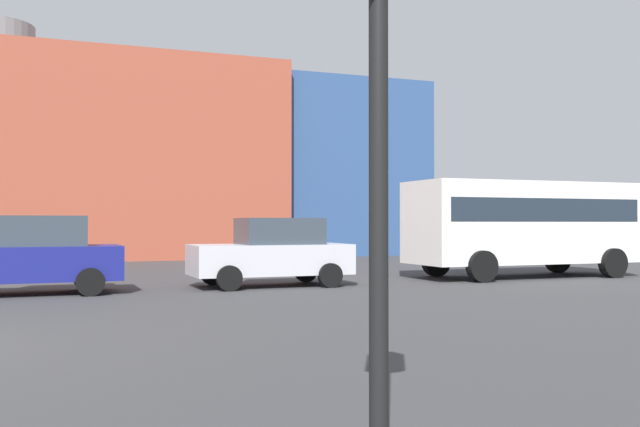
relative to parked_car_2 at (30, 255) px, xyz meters
name	(u,v)px	position (x,y,z in m)	size (l,w,h in m)	color
parked_car_2	(30,255)	(0.00, 0.00, 0.00)	(3.96, 1.95, 1.72)	navy
parked_car_3	(273,252)	(5.55, 0.00, -0.02)	(3.88, 1.91, 1.68)	silver
white_bus	(523,221)	(13.22, 0.25, 0.77)	(6.80, 2.62, 2.72)	white
traffic_light_near_right	(381,6)	(2.14, -12.95, 2.03)	(0.40, 0.39, 3.92)	black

